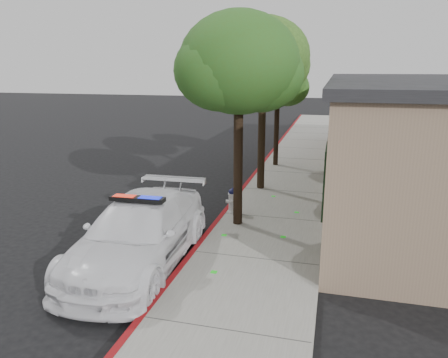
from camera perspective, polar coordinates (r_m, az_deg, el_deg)
ground at (r=10.96m, az=-4.46°, el=-10.28°), size 120.00×120.00×0.00m
sidewalk at (r=13.29m, az=6.35°, el=-5.39°), size 3.20×60.00×0.15m
red_curb at (r=13.58m, az=-0.11°, el=-4.84°), size 0.14×60.00×0.16m
clapboard_building at (r=18.85m, az=24.92°, el=5.74°), size 7.30×20.89×4.24m
police_car at (r=10.44m, az=-11.29°, el=-7.09°), size 2.41×5.54×1.71m
fire_hydrant at (r=13.46m, az=1.21°, el=-2.87°), size 0.46×0.40×0.81m
street_tree_near at (r=11.88m, az=2.05°, el=14.67°), size 3.43×3.27×5.99m
street_tree_mid at (r=15.84m, az=5.32°, el=15.58°), size 3.29×3.39×6.28m
street_tree_far at (r=19.89m, az=7.33°, el=12.48°), size 2.72×2.67×4.98m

